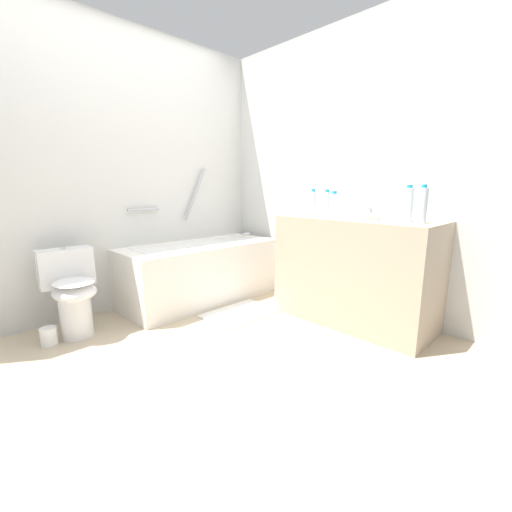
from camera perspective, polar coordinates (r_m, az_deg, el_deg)
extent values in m
plane|color=#C1AD8E|center=(2.37, -8.67, -16.56)|extent=(4.07, 4.07, 0.00)
cube|color=silver|center=(3.30, -23.79, 13.02)|extent=(3.47, 0.10, 2.50)
cube|color=silver|center=(3.27, 14.36, 13.66)|extent=(0.10, 3.03, 2.50)
cube|color=white|center=(3.40, -9.21, -2.65)|extent=(1.55, 0.65, 0.56)
cube|color=white|center=(3.35, -9.35, 1.36)|extent=(1.27, 0.47, 0.09)
cylinder|color=#ACACB1|center=(3.71, -1.75, 3.77)|extent=(0.09, 0.03, 0.03)
cylinder|color=#ACACB1|center=(3.63, -10.30, 10.38)|extent=(0.28, 0.03, 0.53)
cylinder|color=#ACACB1|center=(3.34, -18.56, 7.48)|extent=(0.31, 0.03, 0.03)
cylinder|color=white|center=(2.89, -28.26, -8.63)|extent=(0.22, 0.22, 0.36)
ellipsoid|color=white|center=(2.80, -28.43, -5.39)|extent=(0.32, 0.37, 0.12)
ellipsoid|color=white|center=(2.78, -28.58, -3.94)|extent=(0.31, 0.35, 0.02)
cube|color=white|center=(2.97, -29.58, -1.67)|extent=(0.39, 0.20, 0.29)
cylinder|color=#B6B6BB|center=(2.95, -29.87, 1.19)|extent=(0.03, 0.03, 0.01)
cube|color=tan|center=(2.88, 16.32, -2.46)|extent=(0.56, 1.26, 0.87)
cylinder|color=white|center=(2.77, 17.17, 6.47)|extent=(0.29, 0.29, 0.04)
cylinder|color=#ABABB0|center=(2.93, 18.94, 6.96)|extent=(0.02, 0.02, 0.07)
cylinder|color=#ABABB0|center=(2.88, 18.53, 7.67)|extent=(0.10, 0.02, 0.02)
cylinder|color=#ABABB0|center=(2.90, 19.98, 6.47)|extent=(0.03, 0.03, 0.04)
cylinder|color=#ABABB0|center=(2.96, 17.88, 6.70)|extent=(0.03, 0.03, 0.04)
cylinder|color=silver|center=(2.87, 13.07, 8.36)|extent=(0.07, 0.07, 0.19)
cylinder|color=teal|center=(2.87, 13.16, 10.46)|extent=(0.04, 0.04, 0.02)
cylinder|color=silver|center=(2.96, 11.90, 8.62)|extent=(0.06, 0.06, 0.20)
cylinder|color=teal|center=(2.96, 11.99, 10.79)|extent=(0.04, 0.04, 0.02)
cylinder|color=silver|center=(2.58, 26.41, 7.66)|extent=(0.07, 0.07, 0.24)
cylinder|color=teal|center=(2.57, 26.68, 10.56)|extent=(0.04, 0.04, 0.02)
cylinder|color=silver|center=(2.97, 9.64, 8.75)|extent=(0.06, 0.06, 0.21)
cylinder|color=teal|center=(2.96, 9.71, 10.95)|extent=(0.03, 0.03, 0.02)
cylinder|color=silver|center=(3.05, 9.73, 8.59)|extent=(0.07, 0.07, 0.18)
cylinder|color=teal|center=(3.05, 9.79, 10.50)|extent=(0.04, 0.04, 0.02)
cylinder|color=silver|center=(2.65, 24.41, 7.89)|extent=(0.07, 0.07, 0.24)
cylinder|color=teal|center=(2.65, 24.65, 10.70)|extent=(0.04, 0.04, 0.02)
cylinder|color=white|center=(3.08, 7.87, 7.88)|extent=(0.08, 0.08, 0.10)
cylinder|color=white|center=(2.69, 22.37, 6.53)|extent=(0.06, 0.06, 0.09)
cube|color=white|center=(3.05, -2.71, -9.68)|extent=(0.63, 0.43, 0.01)
cylinder|color=white|center=(2.88, -31.73, -11.53)|extent=(0.11, 0.11, 0.13)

